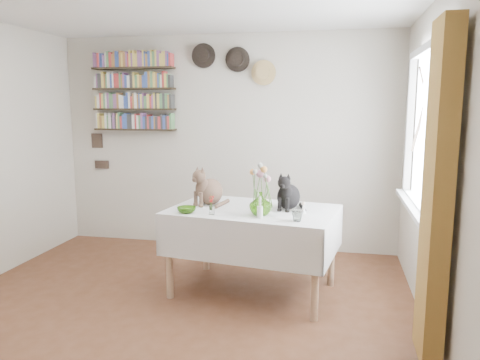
% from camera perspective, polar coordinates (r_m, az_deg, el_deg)
% --- Properties ---
extents(room, '(4.08, 4.58, 2.58)m').
position_cam_1_polar(room, '(3.40, -10.65, 1.49)').
color(room, brown).
rests_on(room, ground).
extents(window, '(0.12, 1.52, 1.32)m').
position_cam_1_polar(window, '(3.98, 21.56, 4.22)').
color(window, white).
rests_on(window, room).
extents(curtain, '(0.12, 0.38, 2.10)m').
position_cam_1_polar(curtain, '(3.10, 22.91, -1.69)').
color(curtain, brown).
rests_on(curtain, room).
extents(dining_table, '(1.57, 1.14, 0.78)m').
position_cam_1_polar(dining_table, '(4.22, 1.62, -6.08)').
color(dining_table, white).
rests_on(dining_table, room).
extents(tabby_cat, '(0.38, 0.40, 0.37)m').
position_cam_1_polar(tabby_cat, '(4.36, -3.62, -0.55)').
color(tabby_cat, brown).
rests_on(tabby_cat, dining_table).
extents(black_cat, '(0.29, 0.33, 0.34)m').
position_cam_1_polar(black_cat, '(4.18, 5.95, -1.20)').
color(black_cat, black).
rests_on(black_cat, dining_table).
extents(flower_vase, '(0.21, 0.21, 0.20)m').
position_cam_1_polar(flower_vase, '(3.93, 2.52, -2.90)').
color(flower_vase, '#7BC335').
rests_on(flower_vase, dining_table).
extents(green_bowl, '(0.18, 0.18, 0.05)m').
position_cam_1_polar(green_bowl, '(4.05, -6.54, -3.64)').
color(green_bowl, '#7BC335').
rests_on(green_bowl, dining_table).
extents(drinking_glass, '(0.13, 0.13, 0.09)m').
position_cam_1_polar(drinking_glass, '(3.76, 7.00, -4.36)').
color(drinking_glass, white).
rests_on(drinking_glass, dining_table).
extents(candlestick, '(0.05, 0.05, 0.18)m').
position_cam_1_polar(candlestick, '(3.84, 2.44, -3.78)').
color(candlestick, white).
rests_on(candlestick, dining_table).
extents(berry_jar, '(0.05, 0.05, 0.19)m').
position_cam_1_polar(berry_jar, '(3.96, -3.43, -3.05)').
color(berry_jar, white).
rests_on(berry_jar, dining_table).
extents(porcelain_figurine, '(0.05, 0.05, 0.10)m').
position_cam_1_polar(porcelain_figurine, '(4.03, 7.72, -3.44)').
color(porcelain_figurine, white).
rests_on(porcelain_figurine, dining_table).
extents(flower_bouquet, '(0.17, 0.13, 0.39)m').
position_cam_1_polar(flower_bouquet, '(3.89, 2.58, 0.60)').
color(flower_bouquet, '#4C7233').
rests_on(flower_bouquet, flower_vase).
extents(bookshelf_unit, '(1.00, 0.16, 0.91)m').
position_cam_1_polar(bookshelf_unit, '(5.79, -12.79, 10.41)').
color(bookshelf_unit, black).
rests_on(bookshelf_unit, room).
extents(wall_hats, '(0.98, 0.09, 0.48)m').
position_cam_1_polar(wall_hats, '(5.45, -0.71, 14.14)').
color(wall_hats, black).
rests_on(wall_hats, room).
extents(wall_art_plaques, '(0.21, 0.02, 0.44)m').
position_cam_1_polar(wall_art_plaques, '(6.12, -16.80, 3.44)').
color(wall_art_plaques, '#38281E').
rests_on(wall_art_plaques, room).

